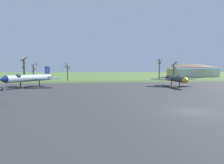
{
  "coord_description": "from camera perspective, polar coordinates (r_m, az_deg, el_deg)",
  "views": [
    {
      "loc": [
        -11.18,
        -17.96,
        4.18
      ],
      "look_at": [
        -4.25,
        21.93,
        1.66
      ],
      "focal_mm": 32.16,
      "sensor_mm": 36.0,
      "label": 1
    }
  ],
  "objects": [
    {
      "name": "ground_plane",
      "position": [
        21.56,
        21.83,
        -7.87
      ],
      "size": [
        600.0,
        600.0,
        0.0
      ],
      "primitive_type": "plane",
      "color": "#4C6B33"
    },
    {
      "name": "jet_fighter_rear_left",
      "position": [
        49.05,
        -22.43,
        1.09
      ],
      "size": [
        11.76,
        14.77,
        4.99
      ],
      "color": "#8EA3B2",
      "rests_on": "ground"
    },
    {
      "name": "bare_tree_backdrop_extra",
      "position": [
        82.18,
        17.19,
        3.24
      ],
      "size": [
        2.83,
        2.82,
        7.64
      ],
      "color": "brown",
      "rests_on": "ground"
    },
    {
      "name": "bare_tree_center",
      "position": [
        79.37,
        -21.39,
        2.78
      ],
      "size": [
        2.04,
        2.34,
        7.07
      ],
      "color": "#42382D",
      "rests_on": "ground"
    },
    {
      "name": "bare_tree_right_of_center",
      "position": [
        78.01,
        -12.55,
        3.0
      ],
      "size": [
        2.8,
        2.83,
        6.95
      ],
      "color": "brown",
      "rests_on": "ground"
    },
    {
      "name": "bare_tree_left_of_center",
      "position": [
        75.04,
        -23.71,
        3.31
      ],
      "size": [
        2.2,
        2.28,
        8.55
      ],
      "color": "brown",
      "rests_on": "ground"
    },
    {
      "name": "visitor_building",
      "position": [
        119.91,
        21.96,
        3.04
      ],
      "size": [
        27.29,
        16.55,
        7.43
      ],
      "color": "beige",
      "rests_on": "ground"
    },
    {
      "name": "asphalt_apron",
      "position": [
        36.54,
        8.04,
        -3.0
      ],
      "size": [
        96.73,
        55.27,
        0.05
      ],
      "primitive_type": "cube",
      "color": "#333335",
      "rests_on": "ground"
    },
    {
      "name": "jet_fighter_front_left",
      "position": [
        50.33,
        17.62,
        0.9
      ],
      "size": [
        11.35,
        13.87,
        4.39
      ],
      "color": "#33383D",
      "rests_on": "ground"
    },
    {
      "name": "grass_verge_strip",
      "position": [
        69.21,
        -0.54,
        0.13
      ],
      "size": [
        156.73,
        12.0,
        0.06
      ],
      "primitive_type": "cube",
      "color": "#42552A",
      "rests_on": "ground"
    },
    {
      "name": "bare_tree_far_right",
      "position": [
        83.52,
        13.3,
        3.77
      ],
      "size": [
        2.05,
        2.03,
        8.54
      ],
      "color": "#42382D",
      "rests_on": "ground"
    }
  ]
}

